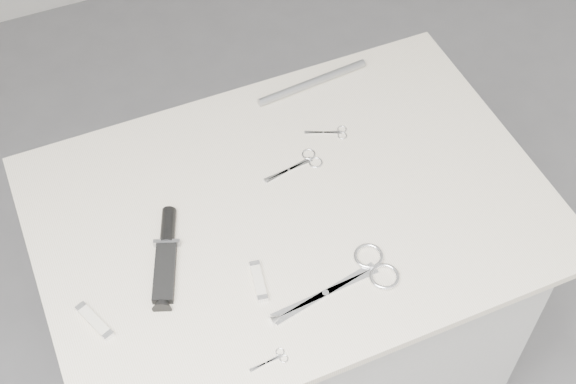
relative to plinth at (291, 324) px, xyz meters
name	(u,v)px	position (x,y,z in m)	size (l,w,h in m)	color
plinth	(291,324)	(0.00, 0.00, 0.00)	(0.90, 0.60, 0.90)	#B7B7B5
display_board	(292,209)	(0.00, 0.00, 0.46)	(1.00, 0.70, 0.02)	beige
large_shears	(358,276)	(0.05, -0.20, 0.47)	(0.25, 0.11, 0.01)	silver
embroidery_scissors_a	(302,163)	(0.06, 0.09, 0.47)	(0.13, 0.06, 0.00)	silver
embroidery_scissors_b	(333,133)	(0.16, 0.15, 0.47)	(0.09, 0.06, 0.00)	silver
tiny_scissors	(273,360)	(-0.16, -0.29, 0.47)	(0.07, 0.03, 0.00)	silver
sheathed_knife	(166,251)	(-0.26, -0.01, 0.48)	(0.10, 0.20, 0.03)	black
pocket_knife_a	(94,321)	(-0.42, -0.10, 0.48)	(0.05, 0.09, 0.01)	beige
pocket_knife_b	(259,281)	(-0.13, -0.14, 0.48)	(0.03, 0.09, 0.01)	beige
metal_rail	(313,82)	(0.18, 0.29, 0.48)	(0.02, 0.02, 0.27)	#999BA1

